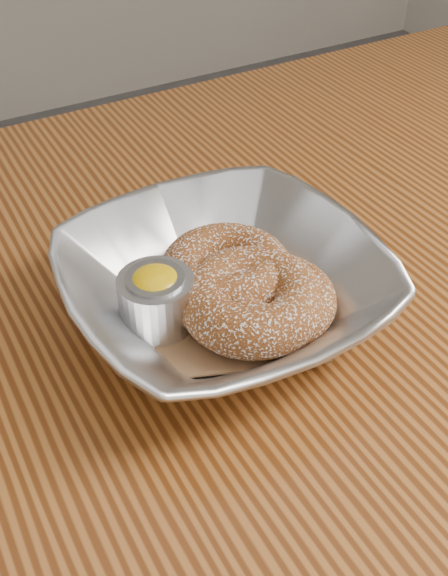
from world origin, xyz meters
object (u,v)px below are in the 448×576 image
donut_extra (274,299)px  table (308,336)px  serving_bowl (224,287)px  donut_back (226,271)px  donut_front (252,300)px  ramekin (157,298)px

donut_extra → table: bearing=32.9°
table → serving_bowl: bearing=-167.7°
donut_back → donut_extra: (0.02, -0.05, -0.00)m
donut_back → table: bearing=3.3°
serving_bowl → donut_back: bearing=55.6°
table → donut_front: size_ratio=10.31×
table → serving_bowl: 0.17m
table → donut_front: bearing=-154.1°
serving_bowl → donut_extra: 0.04m
table → donut_front: donut_front is taller
donut_front → ramekin: ramekin is taller
table → donut_back: size_ratio=10.82×
serving_bowl → ramekin: bearing=168.7°
serving_bowl → donut_front: bearing=-64.0°
serving_bowl → ramekin: size_ratio=4.20×
donut_back → donut_front: size_ratio=0.95×
serving_bowl → donut_extra: bearing=-45.1°
serving_bowl → donut_extra: (0.03, -0.03, -0.00)m
donut_back → ramekin: (-0.07, -0.01, 0.00)m
donut_front → ramekin: size_ratio=1.94×
serving_bowl → donut_back: (0.01, 0.02, -0.00)m
donut_extra → ramekin: (-0.08, 0.04, 0.01)m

